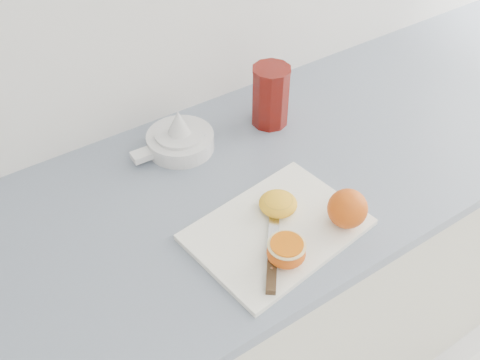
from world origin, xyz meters
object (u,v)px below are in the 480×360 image
at_px(counter, 274,283).
at_px(red_tumbler, 270,98).
at_px(citrus_juicer, 179,138).
at_px(half_orange, 286,252).
at_px(cutting_board, 277,230).

relative_size(counter, red_tumbler, 17.25).
distance_m(citrus_juicer, red_tumbler, 0.23).
distance_m(counter, half_orange, 0.55).
distance_m(cutting_board, half_orange, 0.08).
height_order(cutting_board, red_tumbler, red_tumbler).
bearing_deg(counter, citrus_juicer, 133.60).
relative_size(half_orange, red_tumbler, 0.48).
xyz_separation_m(half_orange, citrus_juicer, (0.00, 0.40, -0.01)).
relative_size(citrus_juicer, red_tumbler, 1.30).
height_order(cutting_board, half_orange, half_orange).
bearing_deg(red_tumbler, half_orange, -122.28).
height_order(counter, citrus_juicer, citrus_juicer).
bearing_deg(red_tumbler, cutting_board, -123.73).
distance_m(cutting_board, red_tumbler, 0.36).
relative_size(cutting_board, half_orange, 4.54).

